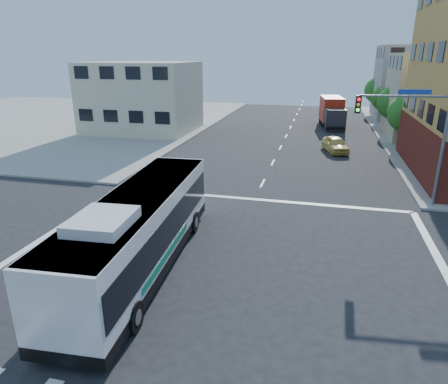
# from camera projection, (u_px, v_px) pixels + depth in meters

# --- Properties ---
(ground) EXTENTS (120.00, 120.00, 0.00)m
(ground) POSITION_uv_depth(u_px,v_px,m) (217.00, 274.00, 16.99)
(ground) COLOR black
(ground) RESTS_ON ground
(sidewalk_nw) EXTENTS (50.00, 50.00, 0.15)m
(sidewalk_nw) POSITION_uv_depth(u_px,v_px,m) (42.00, 119.00, 56.95)
(sidewalk_nw) COLOR gray
(sidewalk_nw) RESTS_ON ground
(building_east_far) EXTENTS (12.06, 10.06, 10.00)m
(building_east_far) POSITION_uv_depth(u_px,v_px,m) (422.00, 83.00, 55.57)
(building_east_far) COLOR #9F9F9A
(building_east_far) RESTS_ON ground
(building_west) EXTENTS (12.06, 10.06, 8.00)m
(building_west) POSITION_uv_depth(u_px,v_px,m) (142.00, 97.00, 47.01)
(building_west) COLOR beige
(building_west) RESTS_ON ground
(signal_mast_ne) EXTENTS (7.91, 1.13, 8.07)m
(signal_mast_ne) POSITION_uv_depth(u_px,v_px,m) (415.00, 125.00, 23.07)
(signal_mast_ne) COLOR slate
(signal_mast_ne) RESTS_ON ground
(street_tree_a) EXTENTS (3.60, 3.60, 5.53)m
(street_tree_a) POSITION_uv_depth(u_px,v_px,m) (408.00, 111.00, 38.77)
(street_tree_a) COLOR #382314
(street_tree_a) RESTS_ON ground
(street_tree_b) EXTENTS (3.80, 3.80, 5.79)m
(street_tree_b) POSITION_uv_depth(u_px,v_px,m) (395.00, 101.00, 46.06)
(street_tree_b) COLOR #382314
(street_tree_b) RESTS_ON ground
(street_tree_c) EXTENTS (3.40, 3.40, 5.29)m
(street_tree_c) POSITION_uv_depth(u_px,v_px,m) (386.00, 96.00, 53.50)
(street_tree_c) COLOR #382314
(street_tree_c) RESTS_ON ground
(street_tree_d) EXTENTS (4.00, 4.00, 6.03)m
(street_tree_d) POSITION_uv_depth(u_px,v_px,m) (379.00, 89.00, 60.70)
(street_tree_d) COLOR #382314
(street_tree_d) RESTS_ON ground
(transit_bus) EXTENTS (3.51, 12.80, 3.75)m
(transit_bus) POSITION_uv_depth(u_px,v_px,m) (140.00, 230.00, 16.88)
(transit_bus) COLOR black
(transit_bus) RESTS_ON ground
(box_truck) EXTENTS (3.29, 8.37, 3.67)m
(box_truck) POSITION_uv_depth(u_px,v_px,m) (332.00, 113.00, 50.66)
(box_truck) COLOR #26262B
(box_truck) RESTS_ON ground
(parked_car) EXTENTS (2.85, 4.63, 1.47)m
(parked_car) POSITION_uv_depth(u_px,v_px,m) (335.00, 144.00, 37.89)
(parked_car) COLOR #D9BE57
(parked_car) RESTS_ON ground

